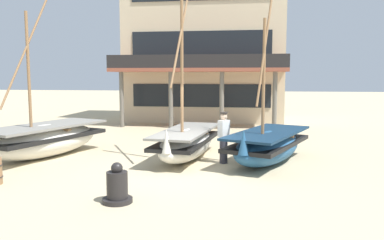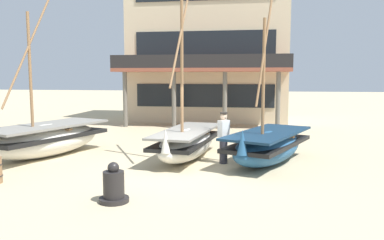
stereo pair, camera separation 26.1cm
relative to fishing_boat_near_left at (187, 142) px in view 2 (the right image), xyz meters
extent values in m
plane|color=tan|center=(0.25, -1.45, -0.58)|extent=(120.00, 120.00, 0.00)
ellipsoid|color=silver|center=(0.00, 0.02, -0.07)|extent=(1.95, 4.56, 1.01)
cube|color=black|center=(0.00, 0.02, 0.05)|extent=(1.94, 4.38, 0.12)
cube|color=gray|center=(0.00, 0.02, 0.39)|extent=(1.98, 4.47, 0.07)
cone|color=silver|center=(-0.26, -2.08, 0.38)|extent=(0.32, 0.32, 0.71)
cylinder|color=olive|center=(-0.06, -0.53, 2.77)|extent=(0.10, 0.10, 5.29)
cylinder|color=olive|center=(-0.06, -0.53, 3.79)|extent=(0.36, 2.39, 3.79)
cube|color=olive|center=(0.04, 0.35, 0.28)|extent=(1.36, 0.32, 0.06)
ellipsoid|color=silver|center=(-5.02, -0.34, -0.02)|extent=(3.14, 4.96, 1.13)
cube|color=black|center=(-5.02, -0.34, 0.13)|extent=(3.09, 4.79, 0.14)
cube|color=gray|center=(-5.02, -0.34, 0.50)|extent=(3.16, 4.88, 0.08)
cylinder|color=olive|center=(-5.20, -0.89, 2.30)|extent=(0.10, 0.10, 4.18)
cylinder|color=olive|center=(-5.20, -0.89, 3.28)|extent=(0.81, 2.24, 4.13)
cube|color=olive|center=(-4.91, -0.01, 0.38)|extent=(1.63, 0.68, 0.06)
ellipsoid|color=#23517A|center=(2.75, -0.23, -0.06)|extent=(3.08, 4.55, 1.04)
cube|color=black|center=(2.75, -0.23, 0.07)|extent=(3.03, 4.40, 0.12)
cube|color=#132C43|center=(2.75, -0.23, 0.42)|extent=(3.09, 4.49, 0.07)
cone|color=#23517A|center=(1.97, -2.12, 0.41)|extent=(0.41, 0.41, 0.73)
cylinder|color=olive|center=(2.54, -0.72, 2.09)|extent=(0.10, 0.10, 3.88)
cylinder|color=olive|center=(2.54, -0.72, 3.00)|extent=(0.51, 1.12, 3.33)
cube|color=olive|center=(2.87, 0.07, 0.30)|extent=(1.46, 0.72, 0.06)
cylinder|color=#33333D|center=(1.31, -0.52, -0.14)|extent=(0.26, 0.26, 0.88)
cube|color=silver|center=(1.31, -0.52, 0.57)|extent=(0.40, 0.42, 0.54)
sphere|color=beige|center=(1.31, -0.52, 0.96)|extent=(0.22, 0.22, 0.22)
cylinder|color=#2D2823|center=(1.31, -0.52, 1.08)|extent=(0.24, 0.24, 0.05)
cylinder|color=black|center=(-0.81, -4.86, -0.53)|extent=(0.68, 0.68, 0.10)
cylinder|color=black|center=(-0.81, -4.86, -0.17)|extent=(0.48, 0.48, 0.61)
sphere|color=black|center=(-0.81, -4.86, 0.21)|extent=(0.26, 0.26, 0.26)
cube|color=beige|center=(-0.71, 12.36, 4.01)|extent=(9.70, 5.26, 9.19)
cube|color=black|center=(-0.71, 9.70, 1.10)|extent=(8.15, 0.06, 1.35)
cube|color=black|center=(-0.71, 9.70, 4.17)|extent=(8.15, 0.06, 1.35)
cube|color=brown|center=(-0.71, 8.54, 2.58)|extent=(9.70, 2.37, 0.20)
cylinder|color=#666056|center=(-4.87, 7.71, 0.95)|extent=(0.24, 0.24, 3.06)
cylinder|color=#666056|center=(-2.10, 7.71, 0.95)|extent=(0.24, 0.24, 3.06)
cylinder|color=#666056|center=(0.67, 7.71, 0.95)|extent=(0.24, 0.24, 3.06)
cylinder|color=#666056|center=(3.44, 7.71, 0.95)|extent=(0.24, 0.24, 3.06)
cube|color=black|center=(-0.71, 7.41, 3.03)|extent=(9.70, 0.08, 0.70)
camera|label=1|loc=(2.09, -13.11, 2.28)|focal=36.56mm
camera|label=2|loc=(2.35, -13.07, 2.28)|focal=36.56mm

